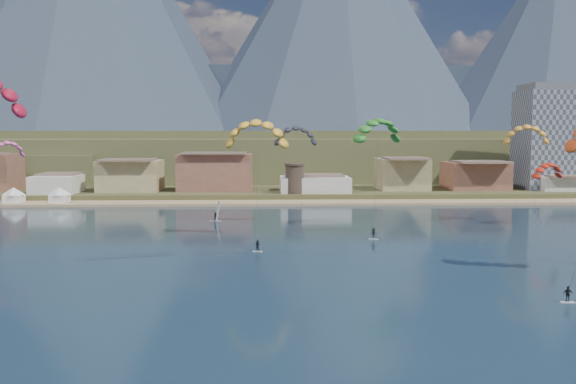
% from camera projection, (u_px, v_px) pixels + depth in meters
% --- Properties ---
extents(ground, '(2400.00, 2400.00, 0.00)m').
position_uv_depth(ground, '(300.00, 318.00, 64.68)').
color(ground, black).
rests_on(ground, ground).
extents(beach, '(2200.00, 12.00, 0.90)m').
position_uv_depth(beach, '(278.00, 203.00, 170.13)').
color(beach, tan).
rests_on(beach, ground).
extents(land, '(2200.00, 900.00, 4.00)m').
position_uv_depth(land, '(268.00, 153.00, 621.93)').
color(land, '#4E4C2A').
rests_on(land, ground).
extents(foothills, '(940.00, 210.00, 18.00)m').
position_uv_depth(foothills, '(319.00, 155.00, 296.02)').
color(foothills, brown).
rests_on(foothills, ground).
extents(mountain_ridge, '(2060.00, 480.00, 400.00)m').
position_uv_depth(mountain_ridge, '(256.00, 38.00, 869.98)').
color(mountain_ridge, '#2A3547').
rests_on(mountain_ridge, ground).
extents(town, '(400.00, 24.00, 12.00)m').
position_uv_depth(town, '(139.00, 171.00, 183.83)').
color(town, silver).
rests_on(town, ground).
extents(apartment_tower, '(20.00, 16.00, 32.00)m').
position_uv_depth(apartment_tower, '(553.00, 137.00, 193.64)').
color(apartment_tower, gray).
rests_on(apartment_tower, ground).
extents(watchtower, '(5.82, 5.82, 8.60)m').
position_uv_depth(watchtower, '(295.00, 178.00, 177.72)').
color(watchtower, '#47382D').
rests_on(watchtower, ground).
extents(kitesurfer_yellow, '(12.34, 16.48, 23.70)m').
position_uv_depth(kitesurfer_yellow, '(257.00, 130.00, 112.08)').
color(kitesurfer_yellow, silver).
rests_on(kitesurfer_yellow, ground).
extents(kitesurfer_green, '(11.80, 19.07, 24.34)m').
position_uv_depth(kitesurfer_green, '(378.00, 127.00, 124.67)').
color(kitesurfer_green, silver).
rests_on(kitesurfer_green, ground).
extents(distant_kite_pink, '(7.72, 7.89, 18.90)m').
position_uv_depth(distant_kite_pink, '(6.00, 146.00, 129.74)').
color(distant_kite_pink, '#262626').
rests_on(distant_kite_pink, ground).
extents(distant_kite_dark, '(9.36, 5.91, 21.89)m').
position_uv_depth(distant_kite_dark, '(296.00, 133.00, 129.17)').
color(distant_kite_dark, '#262626').
rests_on(distant_kite_dark, ground).
extents(distant_kite_orange, '(10.15, 6.97, 22.20)m').
position_uv_depth(distant_kite_orange, '(527.00, 131.00, 131.77)').
color(distant_kite_orange, '#262626').
rests_on(distant_kite_orange, ground).
extents(distant_kite_red, '(7.85, 6.65, 14.79)m').
position_uv_depth(distant_kite_red, '(548.00, 168.00, 127.99)').
color(distant_kite_red, '#262626').
rests_on(distant_kite_red, ground).
extents(windsurfer, '(2.57, 2.81, 4.36)m').
position_uv_depth(windsurfer, '(216.00, 215.00, 136.37)').
color(windsurfer, silver).
rests_on(windsurfer, ground).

